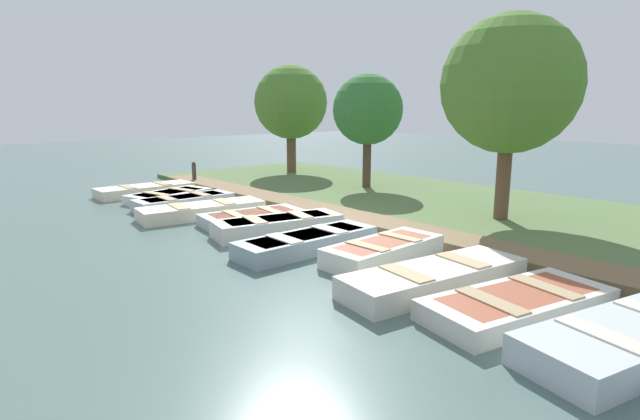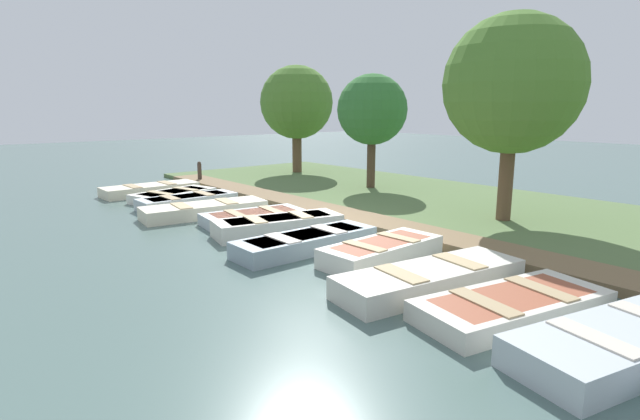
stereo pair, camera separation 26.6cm
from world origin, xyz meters
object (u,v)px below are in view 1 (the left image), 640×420
object	(u,v)px
rowboat_6	(307,242)
park_tree_left	(368,110)
rowboat_3	(202,210)
rowboat_9	(518,304)
rowboat_1	(169,196)
park_tree_far_left	(291,103)
rowboat_10	(632,339)
park_tree_center	(510,85)
rowboat_5	(278,225)
rowboat_0	(145,190)
rowboat_7	(384,251)
mooring_post_near	(194,173)
rowboat_4	(252,217)
rowboat_2	(184,202)
rowboat_8	(435,277)

from	to	relation	value
rowboat_6	park_tree_left	size ratio (longest dim) A/B	0.78
rowboat_3	rowboat_9	xyz separation A→B (m)	(-0.26, 9.25, -0.02)
rowboat_1	rowboat_3	xyz separation A→B (m)	(0.38, 2.99, 0.03)
rowboat_3	park_tree_far_left	world-z (taller)	park_tree_far_left
rowboat_10	park_tree_center	world-z (taller)	park_tree_center
rowboat_5	rowboat_1	bearing A→B (deg)	-76.56
rowboat_0	park_tree_left	distance (m)	8.41
rowboat_10	rowboat_1	bearing A→B (deg)	-78.03
rowboat_7	park_tree_center	world-z (taller)	park_tree_center
rowboat_10	park_tree_left	world-z (taller)	park_tree_left
rowboat_0	park_tree_center	size ratio (longest dim) A/B	0.62
rowboat_1	rowboat_9	xyz separation A→B (m)	(0.11, 12.24, 0.01)
park_tree_left	rowboat_10	bearing A→B (deg)	58.77
rowboat_3	rowboat_5	bearing A→B (deg)	106.07
rowboat_9	mooring_post_near	distance (m)	15.29
park_tree_far_left	park_tree_center	bearing A→B (deg)	80.61
mooring_post_near	park_tree_left	bearing A→B (deg)	124.27
rowboat_1	rowboat_5	size ratio (longest dim) A/B	0.89
park_tree_far_left	mooring_post_near	bearing A→B (deg)	-5.87
rowboat_4	park_tree_far_left	distance (m)	10.19
rowboat_2	park_tree_center	xyz separation A→B (m)	(-5.27, 7.55, 3.39)
rowboat_1	rowboat_4	world-z (taller)	rowboat_4
rowboat_2	park_tree_center	bearing A→B (deg)	124.49
rowboat_2	rowboat_9	distance (m)	10.77
rowboat_5	rowboat_9	xyz separation A→B (m)	(0.19, 6.26, -0.05)
rowboat_0	rowboat_7	size ratio (longest dim) A/B	1.21
rowboat_6	rowboat_7	size ratio (longest dim) A/B	1.22
rowboat_5	park_tree_far_left	xyz separation A→B (m)	(-6.90, -8.34, 3.03)
rowboat_3	rowboat_6	xyz separation A→B (m)	(-0.06, 4.59, 0.00)
rowboat_10	park_tree_left	size ratio (longest dim) A/B	0.80
park_tree_far_left	park_tree_center	world-z (taller)	park_tree_center
rowboat_10	rowboat_6	bearing A→B (deg)	-76.30
rowboat_1	rowboat_5	xyz separation A→B (m)	(-0.08, 5.98, 0.06)
rowboat_0	rowboat_6	distance (m)	9.21
rowboat_1	mooring_post_near	size ratio (longest dim) A/B	3.24
rowboat_6	mooring_post_near	size ratio (longest dim) A/B	3.65
rowboat_10	park_tree_center	xyz separation A→B (m)	(-5.33, -4.77, 3.37)
rowboat_3	mooring_post_near	size ratio (longest dim) A/B	3.96
rowboat_4	rowboat_7	xyz separation A→B (m)	(-0.15, 4.52, 0.05)
rowboat_4	rowboat_9	size ratio (longest dim) A/B	0.87
rowboat_2	rowboat_8	size ratio (longest dim) A/B	0.83
rowboat_8	park_tree_left	distance (m)	10.52
mooring_post_near	park_tree_far_left	xyz separation A→B (m)	(-4.60, 0.47, 2.79)
rowboat_5	park_tree_left	world-z (taller)	park_tree_left
rowboat_6	rowboat_8	bearing A→B (deg)	93.21
rowboat_5	rowboat_9	world-z (taller)	rowboat_5
rowboat_2	rowboat_8	bearing A→B (deg)	89.66
rowboat_6	rowboat_9	distance (m)	4.67
rowboat_10	mooring_post_near	xyz separation A→B (m)	(-2.61, -16.62, 0.25)
mooring_post_near	park_tree_left	size ratio (longest dim) A/B	0.21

